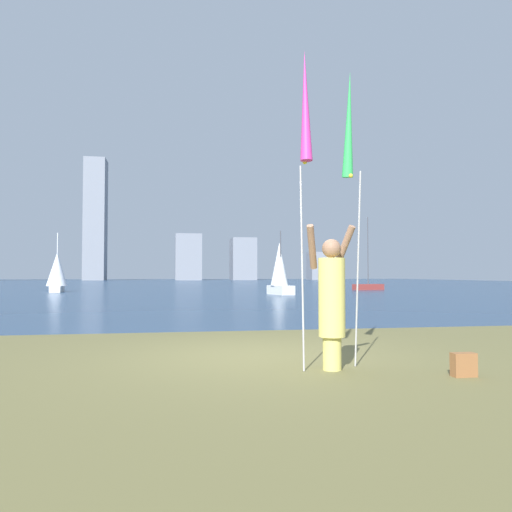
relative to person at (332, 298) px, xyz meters
The scene contains 12 objects.
ground 52.29m from the person, 90.82° to the left, with size 120.00×138.00×0.12m.
person is the anchor object (origin of this frame).
kite_flag_left 2.46m from the person, 160.68° to the right, with size 0.16×0.39×4.19m.
kite_flag_right 2.41m from the person, 41.19° to the left, with size 0.16×0.58×4.13m.
bag 1.80m from the person, 25.46° to the right, with size 0.29×0.14×0.29m.
sailboat_2 24.17m from the person, 79.05° to the left, with size 1.38×2.32×3.93m.
sailboat_3 34.35m from the person, 66.70° to the left, with size 2.58×1.52×5.84m.
sailboat_6 32.24m from the person, 107.93° to the left, with size 1.55×2.89×4.19m.
skyline_tower_1 102.38m from the person, 99.75° to the left, with size 4.23×5.49×25.00m.
skyline_tower_2 99.40m from the person, 89.00° to the left, with size 5.36×7.54×9.56m.
skyline_tower_3 100.84m from the person, 82.31° to the left, with size 5.12×6.40×8.97m.
skyline_tower_4 106.63m from the person, 72.79° to the left, with size 5.61×4.92×6.17m.
Camera 1 is at (-1.36, -7.65, 1.26)m, focal length 35.03 mm.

